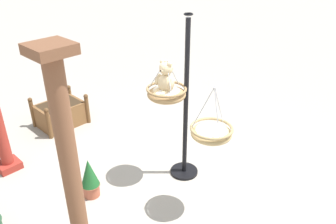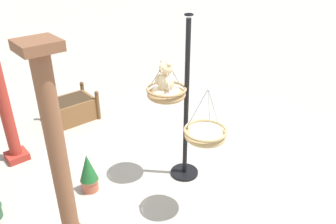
% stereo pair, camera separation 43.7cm
% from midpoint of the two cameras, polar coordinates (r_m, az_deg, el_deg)
% --- Properties ---
extents(ground_plane, '(40.00, 40.00, 0.00)m').
position_cam_midpoint_polar(ground_plane, '(5.47, 2.49, -10.54)').
color(ground_plane, '#A8A093').
extents(display_pole_central, '(0.44, 0.44, 2.53)m').
position_cam_midpoint_polar(display_pole_central, '(5.04, 5.50, -3.32)').
color(display_pole_central, black).
rests_on(display_pole_central, ground).
extents(hanging_basket_with_teddy, '(0.57, 0.57, 0.60)m').
position_cam_midpoint_polar(hanging_basket_with_teddy, '(4.68, 2.40, 3.17)').
color(hanging_basket_with_teddy, '#A37F51').
extents(teddy_bear, '(0.33, 0.29, 0.48)m').
position_cam_midpoint_polar(teddy_bear, '(4.58, 2.23, 5.49)').
color(teddy_bear, '#D1B789').
extents(hanging_basket_left_high, '(0.54, 0.54, 0.71)m').
position_cam_midpoint_polar(hanging_basket_left_high, '(4.13, 9.42, -3.88)').
color(hanging_basket_left_high, tan).
extents(greenhouse_pillar_left, '(0.37, 0.37, 2.58)m').
position_cam_midpoint_polar(greenhouse_pillar_left, '(3.72, -14.91, -8.51)').
color(greenhouse_pillar_left, brown).
rests_on(greenhouse_pillar_left, ground).
extents(wooden_planter_box, '(0.73, 0.94, 0.64)m').
position_cam_midpoint_polar(wooden_planter_box, '(7.09, -14.39, 0.55)').
color(wooden_planter_box, brown).
rests_on(wooden_planter_box, ground).
extents(potted_plant_flowering_red, '(0.27, 0.27, 0.63)m').
position_cam_midpoint_polar(potted_plant_flowering_red, '(5.06, -11.02, -10.23)').
color(potted_plant_flowering_red, '#AD563D').
rests_on(potted_plant_flowering_red, ground).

